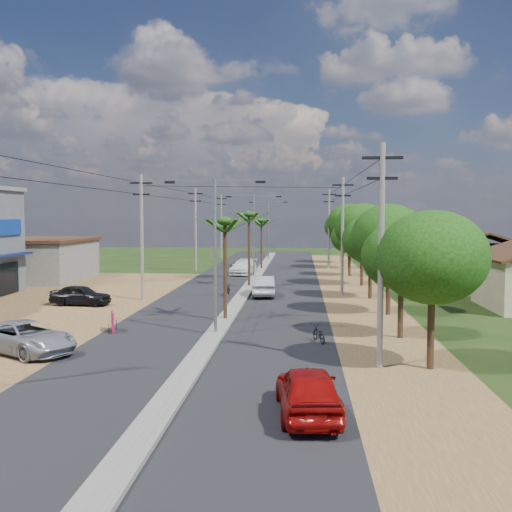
{
  "coord_description": "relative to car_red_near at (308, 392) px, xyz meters",
  "views": [
    {
      "loc": [
        4.31,
        -29.96,
        6.19
      ],
      "look_at": [
        0.92,
        15.53,
        3.0
      ],
      "focal_mm": 42.0,
      "sensor_mm": 36.0,
      "label": 1
    }
  ],
  "objects": [
    {
      "name": "moto_rider_east",
      "position": [
        0.64,
        10.6,
        -0.36
      ],
      "size": [
        1.0,
        1.67,
        0.83
      ],
      "primitive_type": "imported",
      "rotation": [
        0.0,
        0.0,
        3.45
      ],
      "color": "black",
      "rests_on": "ground"
    },
    {
      "name": "utility_pole_e_a",
      "position": [
        2.94,
        5.97,
        3.98
      ],
      "size": [
        1.6,
        0.24,
        9.0
      ],
      "color": "#605E56",
      "rests_on": "ground"
    },
    {
      "name": "tree_east_a",
      "position": [
        4.94,
        5.97,
        3.71
      ],
      "size": [
        4.4,
        4.4,
        6.37
      ],
      "color": "black",
      "rests_on": "ground"
    },
    {
      "name": "streetlight_near",
      "position": [
        -4.56,
        11.97,
        4.01
      ],
      "size": [
        5.1,
        0.18,
        8.0
      ],
      "color": "gray",
      "rests_on": "ground"
    },
    {
      "name": "streetlight_mid",
      "position": [
        -4.56,
        36.97,
        4.01
      ],
      "size": [
        5.1,
        0.18,
        8.0
      ],
      "color": "gray",
      "rests_on": "ground"
    },
    {
      "name": "moto_rider_west_a",
      "position": [
        -5.76,
        26.93,
        -0.31
      ],
      "size": [
        0.67,
        1.8,
        0.94
      ],
      "primitive_type": "imported",
      "rotation": [
        0.0,
        0.0,
        -0.03
      ],
      "color": "black",
      "rests_on": "ground"
    },
    {
      "name": "tree_east_c",
      "position": [
        5.14,
        18.97,
        4.09
      ],
      "size": [
        4.6,
        4.6,
        6.83
      ],
      "color": "black",
      "rests_on": "ground"
    },
    {
      "name": "roadside_sign",
      "position": [
        -10.06,
        12.38,
        -0.22
      ],
      "size": [
        0.55,
        1.29,
        1.12
      ],
      "rotation": [
        0.0,
        0.0,
        0.35
      ],
      "color": "#A50F3B",
      "rests_on": "ground"
    },
    {
      "name": "house_east_far",
      "position": [
        16.44,
        39.97,
        1.62
      ],
      "size": [
        7.6,
        7.5,
        4.6
      ],
      "color": "tan",
      "rests_on": "ground"
    },
    {
      "name": "tree_east_f",
      "position": [
        4.64,
        41.97,
        3.11
      ],
      "size": [
        3.8,
        3.8,
        5.52
      ],
      "color": "black",
      "rests_on": "ground"
    },
    {
      "name": "car_silver_mid",
      "position": [
        -3.06,
        26.63,
        -0.0
      ],
      "size": [
        2.02,
        4.82,
        1.55
      ],
      "primitive_type": "imported",
      "rotation": [
        0.0,
        0.0,
        3.22
      ],
      "color": "gray",
      "rests_on": "ground"
    },
    {
      "name": "low_shed",
      "position": [
        -25.56,
        35.97,
        1.19
      ],
      "size": [
        10.4,
        10.4,
        3.95
      ],
      "color": "#605E56",
      "rests_on": "ground"
    },
    {
      "name": "moto_rider_west_b",
      "position": [
        -7.46,
        44.29,
        -0.28
      ],
      "size": [
        1.03,
        1.71,
        0.99
      ],
      "primitive_type": "imported",
      "rotation": [
        0.0,
        0.0,
        -0.36
      ],
      "color": "black",
      "rests_on": "ground"
    },
    {
      "name": "utility_pole_w_d",
      "position": [
        -11.56,
        66.97,
        3.98
      ],
      "size": [
        1.6,
        0.24,
        9.0
      ],
      "color": "#605E56",
      "rests_on": "ground"
    },
    {
      "name": "tree_east_e",
      "position": [
        5.04,
        33.97,
        4.31
      ],
      "size": [
        4.8,
        4.8,
        7.14
      ],
      "color": "black",
      "rests_on": "ground"
    },
    {
      "name": "car_parked_silver",
      "position": [
        -12.36,
        7.31,
        -0.06
      ],
      "size": [
        5.62,
        4.63,
        1.42
      ],
      "primitive_type": "imported",
      "rotation": [
        0.0,
        0.0,
        1.04
      ],
      "color": "gray",
      "rests_on": "ground"
    },
    {
      "name": "utility_pole_e_b",
      "position": [
        2.94,
        27.97,
        3.98
      ],
      "size": [
        1.6,
        0.24,
        9.0
      ],
      "color": "#605E56",
      "rests_on": "ground"
    },
    {
      "name": "palm_median_far",
      "position": [
        -4.56,
        47.97,
        4.49
      ],
      "size": [
        2.0,
        2.0,
        5.85
      ],
      "color": "black",
      "rests_on": "ground"
    },
    {
      "name": "tree_east_d",
      "position": [
        4.84,
        25.97,
        3.56
      ],
      "size": [
        4.2,
        4.2,
        6.13
      ],
      "color": "black",
      "rests_on": "ground"
    },
    {
      "name": "utility_pole_w_b",
      "position": [
        -11.56,
        23.97,
        3.98
      ],
      "size": [
        1.6,
        0.24,
        9.0
      ],
      "color": "#605E56",
      "rests_on": "ground"
    },
    {
      "name": "car_white_far",
      "position": [
        -6.06,
        42.64,
        -0.03
      ],
      "size": [
        2.79,
        5.39,
        1.49
      ],
      "primitive_type": "imported",
      "rotation": [
        0.0,
        0.0,
        -0.14
      ],
      "color": "silver",
      "rests_on": "ground"
    },
    {
      "name": "palm_median_near",
      "position": [
        -4.56,
        15.97,
        4.76
      ],
      "size": [
        2.0,
        2.0,
        6.15
      ],
      "color": "black",
      "rests_on": "ground"
    },
    {
      "name": "car_parked_dark",
      "position": [
        -15.08,
        21.16,
        -0.08
      ],
      "size": [
        4.22,
        2.04,
        1.39
      ],
      "primitive_type": "imported",
      "rotation": [
        0.0,
        0.0,
        1.47
      ],
      "color": "black",
      "rests_on": "ground"
    },
    {
      "name": "median",
      "position": [
        -4.56,
        29.97,
        -0.69
      ],
      "size": [
        1.0,
        90.0,
        0.18
      ],
      "primitive_type": "cube",
      "color": "#605E56",
      "rests_on": "ground"
    },
    {
      "name": "road",
      "position": [
        -4.56,
        26.97,
        -0.76
      ],
      "size": [
        12.0,
        110.0,
        0.04
      ],
      "primitive_type": "cube",
      "color": "black",
      "rests_on": "ground"
    },
    {
      "name": "dirt_shoulder_east",
      "position": [
        3.94,
        26.97,
        -0.76
      ],
      "size": [
        5.0,
        90.0,
        0.03
      ],
      "primitive_type": "cube",
      "color": "#53421C",
      "rests_on": "ground"
    },
    {
      "name": "palm_median_mid",
      "position": [
        -4.56,
        31.97,
        5.12
      ],
      "size": [
        2.0,
        2.0,
        6.55
      ],
      "color": "black",
      "rests_on": "ground"
    },
    {
      "name": "utility_pole_w_c",
      "position": [
        -11.56,
        45.97,
        3.98
      ],
      "size": [
        1.6,
        0.24,
        9.0
      ],
      "color": "#605E56",
      "rests_on": "ground"
    },
    {
      "name": "tree_east_g",
      "position": [
        5.24,
        49.97,
        4.46
      ],
      "size": [
        5.0,
        5.0,
        7.38
      ],
      "color": "black",
      "rests_on": "ground"
    },
    {
      "name": "car_red_near",
      "position": [
        0.0,
        0.0,
        0.0
      ],
      "size": [
        2.24,
        4.7,
        1.55
      ],
      "primitive_type": "imported",
      "rotation": [
        0.0,
        0.0,
        3.23
      ],
      "color": "maroon",
      "rests_on": "ground"
    },
    {
      "name": "utility_pole_e_c",
      "position": [
        2.94,
        49.97,
        3.98
      ],
      "size": [
        1.6,
        0.24,
        9.0
      ],
      "color": "#605E56",
      "rests_on": "ground"
    },
    {
      "name": "streetlight_far",
      "position": [
        -4.56,
        61.97,
        4.01
      ],
      "size": [
        5.1,
        0.18,
        8.0
      ],
      "color": "gray",
      "rests_on": "ground"
    },
    {
      "name": "dirt_lot_west",
      "position": [
        -19.56,
        19.97,
        -0.76
      ],
      "size": [
        18.0,
        46.0,
        0.04
      ],
      "primitive_type": "cube",
      "color": "#53421C",
      "rests_on": "ground"
    },
    {
      "name": "tree_east_b",
      "position": [
        4.74,
        11.97,
        3.34
      ],
      "size": [
        4.0,
        4.0,
        5.83
      ],
      "color": "black",
      "rests_on": "ground"
    },
    {
      "name": "tree_east_h",
      "position": [
        4.94,
        57.97,
        3.86
      ],
      "size": [
        4.4,
        4.4,
        6.52
      ],
      "color": "black",
      "rests_on": "ground"
    },
    {
      "name": "ground",
      "position": [
        -4.56,
        11.97,
        -0.78
      ],
      "size": [
        160.0,
        160.0,
        0.0
      ],
      "primitive_type": "plane",
      "color": "black",
      "rests_on": "ground"
    }
  ]
}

